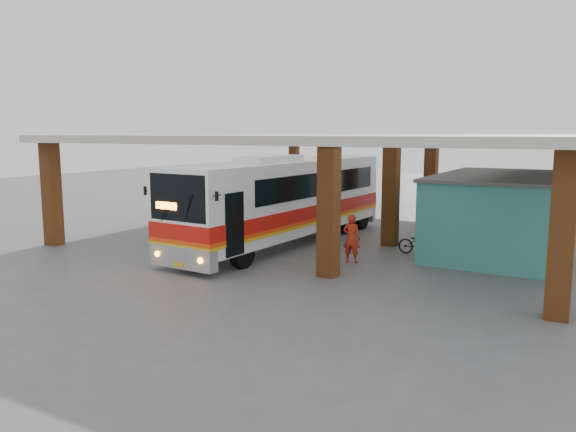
{
  "coord_description": "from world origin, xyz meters",
  "views": [
    {
      "loc": [
        10.91,
        -19.49,
        4.74
      ],
      "look_at": [
        -0.26,
        0.0,
        1.4
      ],
      "focal_mm": 35.0,
      "sensor_mm": 36.0,
      "label": 1
    }
  ],
  "objects_px": {
    "coach_bus": "(284,200)",
    "motorcycle": "(420,243)",
    "pedestrian": "(352,238)",
    "red_chair": "(468,223)"
  },
  "relations": [
    {
      "from": "motorcycle",
      "to": "pedestrian",
      "type": "height_order",
      "value": "pedestrian"
    },
    {
      "from": "motorcycle",
      "to": "red_chair",
      "type": "relative_size",
      "value": 2.1
    },
    {
      "from": "motorcycle",
      "to": "red_chair",
      "type": "xyz_separation_m",
      "value": [
        0.39,
        6.58,
        -0.08
      ]
    },
    {
      "from": "motorcycle",
      "to": "pedestrian",
      "type": "xyz_separation_m",
      "value": [
        -1.83,
        -2.48,
        0.44
      ]
    },
    {
      "from": "coach_bus",
      "to": "pedestrian",
      "type": "xyz_separation_m",
      "value": [
        3.94,
        -1.84,
        -0.99
      ]
    },
    {
      "from": "pedestrian",
      "to": "red_chair",
      "type": "bearing_deg",
      "value": -109.29
    },
    {
      "from": "coach_bus",
      "to": "motorcycle",
      "type": "height_order",
      "value": "coach_bus"
    },
    {
      "from": "pedestrian",
      "to": "motorcycle",
      "type": "bearing_deg",
      "value": -131.87
    },
    {
      "from": "motorcycle",
      "to": "pedestrian",
      "type": "distance_m",
      "value": 3.12
    },
    {
      "from": "coach_bus",
      "to": "motorcycle",
      "type": "xyz_separation_m",
      "value": [
        5.77,
        0.65,
        -1.43
      ]
    }
  ]
}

